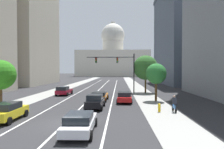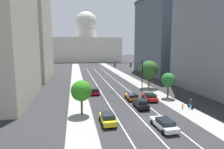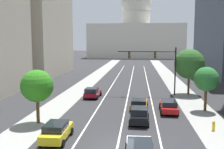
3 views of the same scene
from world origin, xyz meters
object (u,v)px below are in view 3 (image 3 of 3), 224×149
object	(u,v)px
car_red	(169,106)
traffic_signal_mast	(157,61)
car_crimson	(92,92)
car_black	(139,115)
car_orange	(139,103)
capitol_building	(136,33)
street_tree_mid_left	(37,86)
street_tree_near_right	(206,79)
fire_hydrant	(214,126)
car_yellow	(57,131)
street_tree_far_right	(189,64)

from	to	relation	value
car_red	traffic_signal_mast	size ratio (longest dim) A/B	0.54
car_red	car_crimson	bearing A→B (deg)	57.10
car_black	car_crimson	xyz separation A→B (m)	(-6.76, 11.37, -0.03)
car_orange	traffic_signal_mast	world-z (taller)	traffic_signal_mast
capitol_building	car_orange	size ratio (longest dim) A/B	11.90
street_tree_mid_left	traffic_signal_mast	bearing A→B (deg)	50.45
street_tree_near_right	street_tree_mid_left	world-z (taller)	street_tree_mid_left
capitol_building	traffic_signal_mast	distance (m)	101.11
fire_hydrant	street_tree_mid_left	bearing A→B (deg)	178.15
traffic_signal_mast	street_tree_mid_left	world-z (taller)	traffic_signal_mast
car_yellow	car_red	size ratio (longest dim) A/B	0.87
capitol_building	car_black	distance (m)	115.64
capitol_building	street_tree_mid_left	size ratio (longest dim) A/B	9.08
car_yellow	car_red	xyz separation A→B (m)	(10.13, 9.90, -0.05)
car_crimson	traffic_signal_mast	size ratio (longest dim) A/B	0.48
capitol_building	fire_hydrant	bearing A→B (deg)	-85.86
car_orange	car_yellow	distance (m)	12.86
car_orange	car_red	distance (m)	3.54
car_black	fire_hydrant	distance (m)	6.97
capitol_building	fire_hydrant	world-z (taller)	capitol_building
car_orange	street_tree_near_right	bearing A→B (deg)	-87.09
street_tree_near_right	street_tree_mid_left	xyz separation A→B (m)	(-17.79, -6.63, -0.00)
car_orange	car_yellow	bearing A→B (deg)	150.63
street_tree_far_right	car_red	bearing A→B (deg)	-111.04
capitol_building	street_tree_near_right	xyz separation A→B (m)	(9.43, -109.52, -8.97)
traffic_signal_mast	car_yellow	bearing A→B (deg)	-115.46
traffic_signal_mast	street_tree_far_right	bearing A→B (deg)	12.57
street_tree_mid_left	fire_hydrant	bearing A→B (deg)	-1.85
car_orange	fire_hydrant	xyz separation A→B (m)	(6.77, -7.09, -0.25)
car_black	car_red	size ratio (longest dim) A/B	0.87
car_orange	fire_hydrant	size ratio (longest dim) A/B	4.51
car_black	car_crimson	distance (m)	13.23
car_yellow	street_tree_far_right	size ratio (longest dim) A/B	0.59
capitol_building	street_tree_far_right	xyz separation A→B (m)	(9.30, -99.63, -7.99)
car_black	car_crimson	size ratio (longest dim) A/B	0.99
car_crimson	street_tree_mid_left	world-z (taller)	street_tree_mid_left
street_tree_far_right	car_yellow	bearing A→B (deg)	-124.48
car_crimson	fire_hydrant	size ratio (longest dim) A/B	4.60
fire_hydrant	capitol_building	bearing A→B (deg)	94.14
capitol_building	car_black	world-z (taller)	capitol_building
capitol_building	car_yellow	size ratio (longest dim) A/B	11.73
car_black	car_yellow	bearing A→B (deg)	130.78
car_red	car_yellow	bearing A→B (deg)	136.09
car_red	fire_hydrant	xyz separation A→B (m)	(3.38, -6.04, -0.29)
fire_hydrant	street_tree_far_right	distance (m)	17.60
car_black	street_tree_far_right	xyz separation A→B (m)	(7.61, 15.38, 3.93)
car_yellow	car_red	world-z (taller)	car_yellow
car_orange	fire_hydrant	distance (m)	9.80
car_orange	car_red	size ratio (longest dim) A/B	0.86
car_yellow	street_tree_near_right	distance (m)	18.45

